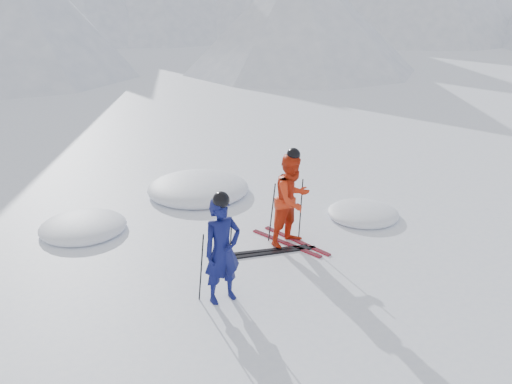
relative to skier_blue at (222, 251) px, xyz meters
name	(u,v)px	position (x,y,z in m)	size (l,w,h in m)	color
ground	(330,240)	(2.79, 0.96, -0.87)	(160.00, 160.00, 0.00)	white
skier_blue	(222,251)	(0.00, 0.00, 0.00)	(0.63, 0.41, 1.73)	#0D1251
skier_red	(292,200)	(2.04, 1.22, 0.04)	(0.88, 0.69, 1.81)	red
pole_blue_left	(201,267)	(-0.30, 0.15, -0.29)	(0.02, 0.02, 1.16)	black
pole_blue_right	(230,257)	(0.25, 0.25, -0.29)	(0.02, 0.02, 1.16)	black
pole_red_left	(272,213)	(1.74, 1.47, -0.26)	(0.02, 0.02, 1.21)	black
pole_red_right	(301,209)	(2.34, 1.37, -0.26)	(0.02, 0.02, 1.21)	black
ski_worn_left	(286,243)	(1.92, 1.22, -0.85)	(0.09, 1.70, 0.03)	black
ski_worn_right	(296,241)	(2.16, 1.22, -0.85)	(0.09, 1.70, 0.03)	black
ski_loose_a	(264,251)	(1.40, 1.14, -0.85)	(0.09, 1.70, 0.03)	black
ski_loose_b	(273,253)	(1.50, 0.99, -0.85)	(0.09, 1.70, 0.03)	black
snow_lumps	(199,204)	(1.24, 3.95, -0.87)	(7.16, 5.05, 0.54)	white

